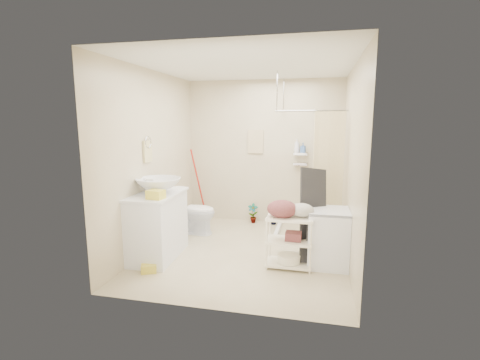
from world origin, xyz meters
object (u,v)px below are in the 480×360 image
object	(u,v)px
vanity	(158,225)
laundry_rack	(289,237)
toilet	(193,211)
washing_machine	(328,238)

from	to	relation	value
vanity	laundry_rack	size ratio (longest dim) A/B	1.28
toilet	laundry_rack	distance (m)	1.99
toilet	washing_machine	size ratio (longest dim) A/B	1.02
vanity	laundry_rack	world-z (taller)	vanity
vanity	toilet	size ratio (longest dim) A/B	1.35
washing_machine	laundry_rack	bearing A→B (deg)	-160.26
vanity	toilet	distance (m)	1.10
toilet	washing_machine	xyz separation A→B (m)	(2.18, -0.87, -0.01)
toilet	washing_machine	world-z (taller)	toilet
toilet	laundry_rack	bearing A→B (deg)	-118.63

